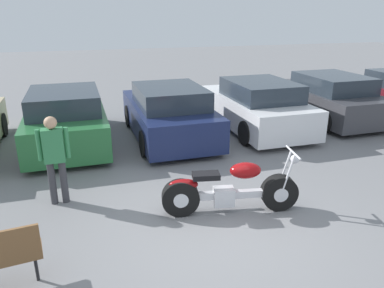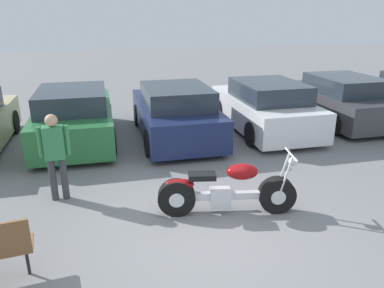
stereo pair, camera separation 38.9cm
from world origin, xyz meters
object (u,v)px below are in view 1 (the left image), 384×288
object	(u,v)px
motorcycle	(229,190)
parked_car_green	(66,119)
person_standing	(54,154)
parked_car_navy	(169,114)
parked_car_white	(256,106)
parked_car_dark_grey	(327,98)

from	to	relation	value
motorcycle	parked_car_green	distance (m)	5.10
motorcycle	person_standing	distance (m)	3.00
parked_car_green	parked_car_navy	xyz separation A→B (m)	(2.56, -0.26, 0.00)
motorcycle	parked_car_white	xyz separation A→B (m)	(2.56, 4.18, 0.25)
parked_car_navy	parked_car_white	xyz separation A→B (m)	(2.56, 0.03, 0.00)
motorcycle	parked_car_dark_grey	bearing A→B (deg)	41.26
motorcycle	person_standing	size ratio (longest dim) A/B	1.45
parked_car_green	parked_car_navy	size ratio (longest dim) A/B	1.00
motorcycle	parked_car_dark_grey	world-z (taller)	parked_car_dark_grey
parked_car_green	person_standing	bearing A→B (deg)	-92.45
parked_car_green	parked_car_dark_grey	distance (m)	7.70
motorcycle	person_standing	xyz separation A→B (m)	(-2.71, 1.17, 0.52)
parked_car_green	motorcycle	bearing A→B (deg)	-59.67
motorcycle	parked_car_dark_grey	size ratio (longest dim) A/B	0.56
parked_car_navy	parked_car_white	bearing A→B (deg)	0.76
motorcycle	parked_car_dark_grey	distance (m)	6.82
parked_car_white	parked_car_green	bearing A→B (deg)	177.53
motorcycle	parked_car_green	size ratio (longest dim) A/B	0.56
motorcycle	parked_car_green	bearing A→B (deg)	120.33
parked_car_green	person_standing	distance (m)	3.24
parked_car_green	person_standing	size ratio (longest dim) A/B	2.59
parked_car_white	parked_car_navy	bearing A→B (deg)	-179.24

